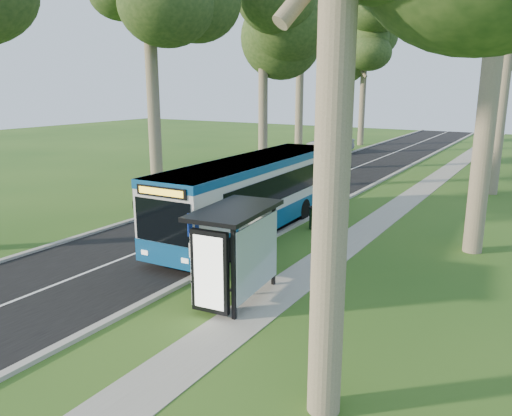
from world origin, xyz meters
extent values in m
plane|color=#265019|center=(0.00, 0.00, 0.00)|extent=(120.00, 120.00, 0.00)
cube|color=black|center=(-3.50, 10.00, 0.01)|extent=(7.00, 100.00, 0.02)
cube|color=#9E9B93|center=(0.00, 10.00, 0.06)|extent=(0.25, 100.00, 0.12)
cube|color=#9E9B93|center=(-7.00, 10.00, 0.06)|extent=(0.25, 100.00, 0.12)
cube|color=white|center=(-3.50, 10.00, 0.02)|extent=(0.12, 100.00, 0.00)
cube|color=gray|center=(3.00, 10.00, 0.01)|extent=(1.50, 100.00, 0.02)
cube|color=silver|center=(-1.20, 3.88, 1.79)|extent=(2.97, 12.20, 2.88)
cube|color=navy|center=(-1.20, 3.88, 0.76)|extent=(3.00, 12.23, 0.81)
cube|color=navy|center=(-1.20, 3.88, 3.07)|extent=(3.00, 12.23, 0.32)
cube|color=black|center=(-1.20, -2.19, 1.92)|extent=(2.27, 0.13, 1.46)
cube|color=yellow|center=(-1.20, -2.23, 2.93)|extent=(1.82, 0.09, 0.22)
cube|color=black|center=(-1.20, -2.12, 0.50)|extent=(2.43, 0.21, 0.30)
cylinder|color=black|center=(-2.34, 0.15, 0.52)|extent=(0.32, 1.06, 1.05)
cylinder|color=black|center=(-0.06, 0.15, 0.52)|extent=(0.32, 1.06, 1.05)
cylinder|color=black|center=(-2.34, 7.42, 0.52)|extent=(0.32, 1.06, 1.05)
cylinder|color=black|center=(-0.06, 7.42, 0.52)|extent=(0.32, 1.06, 1.05)
cylinder|color=gray|center=(1.07, -3.16, 1.38)|extent=(0.09, 0.09, 2.76)
cube|color=navy|center=(1.07, -3.16, 2.37)|extent=(0.14, 0.38, 0.68)
cylinder|color=yellow|center=(1.04, -3.16, 2.54)|extent=(0.08, 0.24, 0.24)
cube|color=white|center=(1.07, -3.16, 1.60)|extent=(0.14, 0.33, 0.44)
cube|color=black|center=(2.67, -3.73, 1.33)|extent=(0.12, 0.12, 2.67)
cube|color=black|center=(2.67, -1.00, 1.33)|extent=(0.12, 0.12, 2.67)
cube|color=black|center=(2.00, -2.36, 2.73)|extent=(2.09, 3.42, 0.13)
cube|color=silver|center=(2.75, -2.36, 1.44)|extent=(0.32, 2.71, 2.13)
cube|color=black|center=(2.00, -3.86, 1.33)|extent=(1.13, 0.29, 2.35)
cube|color=white|center=(2.00, -3.94, 1.33)|extent=(0.90, 0.11, 2.08)
cube|color=black|center=(2.32, -2.04, 0.48)|extent=(0.60, 1.95, 0.06)
cylinder|color=black|center=(0.94, 5.72, 0.48)|extent=(0.53, 0.53, 0.96)
cylinder|color=black|center=(0.94, 5.72, 0.98)|extent=(0.57, 0.57, 0.05)
imported|color=white|center=(-9.14, 22.05, 0.69)|extent=(2.96, 4.35, 1.38)
imported|color=#96989D|center=(-8.68, 30.06, 0.86)|extent=(3.22, 5.53, 1.72)
cylinder|color=#7A6B56|center=(-10.50, 8.00, 6.53)|extent=(0.73, 0.73, 13.06)
cylinder|color=#7A6B56|center=(-9.00, 18.00, 5.64)|extent=(0.68, 0.68, 11.28)
ellipsoid|color=#213C17|center=(-9.00, 18.00, 11.60)|extent=(5.20, 5.20, 7.73)
cylinder|color=#7A6B56|center=(-11.00, 28.00, 6.40)|extent=(0.73, 0.73, 12.81)
ellipsoid|color=#213C17|center=(-11.00, 28.00, 13.17)|extent=(5.20, 5.20, 8.78)
cylinder|color=#7A6B56|center=(-8.50, 38.00, 5.00)|extent=(0.65, 0.65, 10.00)
ellipsoid|color=#213C17|center=(-8.50, 38.00, 10.28)|extent=(5.20, 5.20, 6.85)
cylinder|color=#7A6B56|center=(6.50, -6.00, 5.16)|extent=(0.65, 0.65, 10.31)
cylinder|color=#7A6B56|center=(7.50, 6.00, 6.25)|extent=(0.72, 0.72, 12.50)
cylinder|color=#7A6B56|center=(6.80, 18.00, 5.41)|extent=(0.67, 0.67, 10.82)
camera|label=1|loc=(9.86, -14.14, 6.28)|focal=35.00mm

